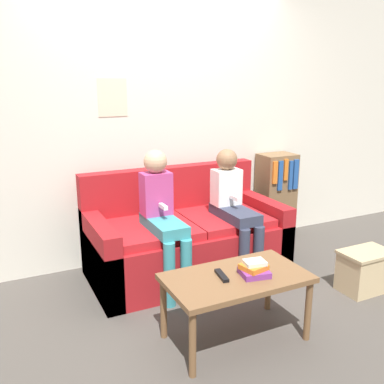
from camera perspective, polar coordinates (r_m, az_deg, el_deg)
name	(u,v)px	position (r m, az deg, el deg)	size (l,w,h in m)	color
ground_plane	(214,298)	(3.50, 3.01, -13.95)	(10.00, 10.00, 0.00)	#4C4742
wall_back	(161,121)	(4.05, -4.13, 9.37)	(8.00, 0.06, 2.60)	silver
couch	(185,240)	(3.81, -0.91, -6.39)	(1.68, 0.86, 0.91)	maroon
coffee_table	(236,283)	(2.85, 5.93, -12.00)	(0.93, 0.52, 0.46)	brown
person_left	(162,213)	(3.41, -3.96, -2.76)	(0.24, 0.58, 1.14)	teal
person_right	(234,205)	(3.70, 5.64, -1.74)	(0.24, 0.58, 1.10)	#33384C
tv_remote	(222,275)	(2.79, 3.97, -11.04)	(0.07, 0.17, 0.02)	black
book_stack	(254,269)	(2.82, 8.28, -10.13)	(0.20, 0.19, 0.10)	#7A3389
bookshelf	(276,197)	(4.64, 11.09, -0.63)	(0.37, 0.29, 0.93)	brown
storage_box	(365,271)	(3.81, 22.07, -9.69)	(0.42, 0.28, 0.34)	#CCB284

